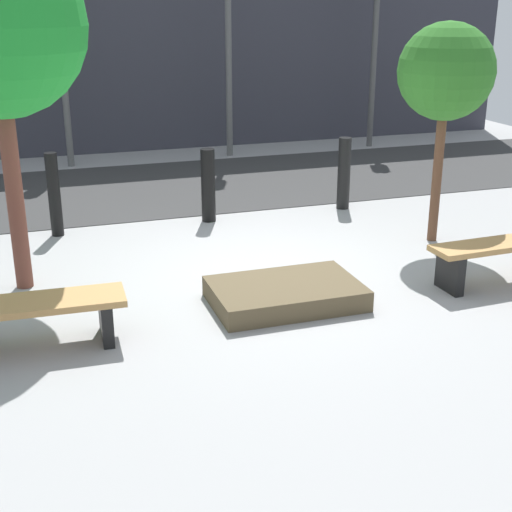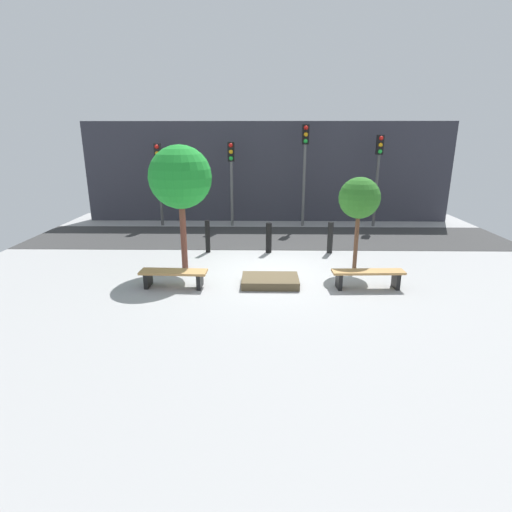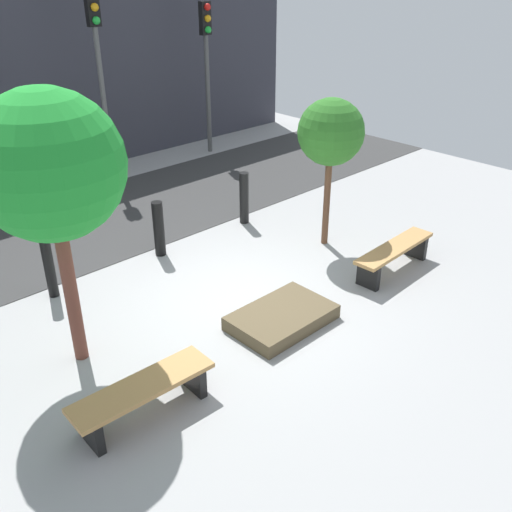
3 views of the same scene
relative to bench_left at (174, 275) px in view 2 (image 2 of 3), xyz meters
name	(u,v)px [view 2 (image 2 of 3)]	position (x,y,z in m)	size (l,w,h in m)	color
ground_plane	(270,273)	(2.48, 1.09, -0.32)	(18.00, 18.00, 0.00)	#9C9C9C
road_strip	(268,237)	(2.48, 5.26, -0.31)	(18.00, 3.61, 0.01)	#353535
building_facade	(267,172)	(2.48, 8.60, 1.86)	(16.20, 0.50, 4.34)	#33333D
bench_left	(174,275)	(0.00, 0.00, 0.00)	(1.72, 0.53, 0.44)	black
bench_right	(368,276)	(4.96, 0.00, 0.02)	(1.84, 0.46, 0.47)	black
planter_bed	(270,281)	(2.48, 0.20, -0.21)	(1.48, 0.96, 0.21)	brown
tree_behind_left_bench	(180,178)	(0.00, 1.50, 2.32)	(1.75, 1.75, 3.53)	brown
tree_behind_right_bench	(359,199)	(4.96, 1.50, 1.76)	(1.15, 1.15, 2.66)	brown
bollard_far_left	(208,236)	(0.45, 3.21, 0.23)	(0.16, 0.16, 1.08)	black
bollard_left	(269,238)	(2.48, 3.21, 0.19)	(0.19, 0.19, 1.00)	black
bollard_center	(330,238)	(4.51, 3.21, 0.20)	(0.18, 0.18, 1.04)	black
traffic_light_west	(159,170)	(-2.09, 7.35, 2.07)	(0.28, 0.27, 3.44)	#4B4B4B
traffic_light_mid_west	(231,169)	(0.96, 7.35, 2.11)	(0.28, 0.27, 3.50)	#5B5B5B
traffic_light_mid_east	(305,158)	(4.00, 7.35, 2.54)	(0.28, 0.27, 4.18)	#595959
traffic_light_east	(378,164)	(7.05, 7.35, 2.29)	(0.28, 0.27, 3.77)	#4C4C4C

